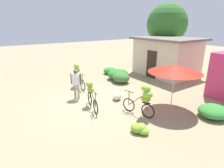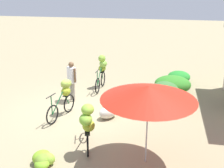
{
  "view_description": "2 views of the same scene",
  "coord_description": "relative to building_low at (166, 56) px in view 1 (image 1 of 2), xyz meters",
  "views": [
    {
      "loc": [
        7.62,
        -3.96,
        3.86
      ],
      "look_at": [
        0.51,
        0.86,
        0.96
      ],
      "focal_mm": 28.83,
      "sensor_mm": 36.0,
      "label": 1
    },
    {
      "loc": [
        9.13,
        3.1,
        4.43
      ],
      "look_at": [
        0.01,
        1.3,
        1.13
      ],
      "focal_mm": 44.96,
      "sensor_mm": 36.0,
      "label": 2
    }
  ],
  "objects": [
    {
      "name": "bicycle_center_loaded",
      "position": [
        4.06,
        -6.18,
        -0.57
      ],
      "size": [
        1.57,
        0.61,
        1.45
      ],
      "color": "black",
      "rests_on": "ground"
    },
    {
      "name": "hedge_bush_front_left",
      "position": [
        -2.58,
        -3.51,
        -1.2
      ],
      "size": [
        1.08,
        1.06,
        0.51
      ],
      "primitive_type": "ellipsoid",
      "color": "#27892D",
      "rests_on": "ground"
    },
    {
      "name": "market_umbrella",
      "position": [
        4.24,
        -4.55,
        0.51
      ],
      "size": [
        2.38,
        2.38,
        2.13
      ],
      "color": "beige",
      "rests_on": "ground"
    },
    {
      "name": "bicycle_near_pile",
      "position": [
        1.97,
        -7.62,
        -0.68
      ],
      "size": [
        1.67,
        0.53,
        1.29
      ],
      "color": "black",
      "rests_on": "ground"
    },
    {
      "name": "banana_pile_on_ground",
      "position": [
        4.9,
        -7.15,
        -1.3
      ],
      "size": [
        0.82,
        0.75,
        0.33
      ],
      "color": "#75B129",
      "rests_on": "ground"
    },
    {
      "name": "hedge_bush_front_right",
      "position": [
        -1.08,
        -3.83,
        -1.09
      ],
      "size": [
        1.32,
        1.56,
        0.73
      ],
      "primitive_type": "ellipsoid",
      "color": "#348127",
      "rests_on": "ground"
    },
    {
      "name": "ground_plane",
      "position": [
        1.5,
        -7.3,
        -1.45
      ],
      "size": [
        60.0,
        60.0,
        0.0
      ],
      "primitive_type": "plane",
      "color": "gray"
    },
    {
      "name": "hedge_bush_mid",
      "position": [
        -0.28,
        -4.15,
        -1.1
      ],
      "size": [
        1.26,
        1.14,
        0.7
      ],
      "primitive_type": "ellipsoid",
      "color": "#3B6F35",
      "rests_on": "ground"
    },
    {
      "name": "tree_behind_building",
      "position": [
        -2.17,
        2.34,
        2.34
      ],
      "size": [
        3.55,
        3.55,
        5.59
      ],
      "color": "brown",
      "rests_on": "ground"
    },
    {
      "name": "hedge_bush_by_door",
      "position": [
        5.8,
        -3.71,
        -1.19
      ],
      "size": [
        1.22,
        1.32,
        0.52
      ],
      "primitive_type": "ellipsoid",
      "color": "#358834",
      "rests_on": "ground"
    },
    {
      "name": "produce_sack",
      "position": [
        1.92,
        -6.05,
        -1.23
      ],
      "size": [
        0.82,
        0.79,
        0.44
      ],
      "primitive_type": "ellipsoid",
      "rotation": [
        0.0,
        0.0,
        2.43
      ],
      "color": "silver",
      "rests_on": "ground"
    },
    {
      "name": "building_low",
      "position": [
        0.0,
        0.0,
        0.0
      ],
      "size": [
        4.75,
        3.63,
        2.86
      ],
      "color": "beige",
      "rests_on": "ground"
    },
    {
      "name": "person_vendor",
      "position": [
        0.64,
        -7.78,
        -0.47
      ],
      "size": [
        0.42,
        0.45,
        1.61
      ],
      "color": "gray",
      "rests_on": "ground"
    },
    {
      "name": "bicycle_leftmost",
      "position": [
        -1.07,
        -6.96,
        -0.57
      ],
      "size": [
        1.63,
        0.49,
        1.5
      ],
      "color": "black",
      "rests_on": "ground"
    }
  ]
}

